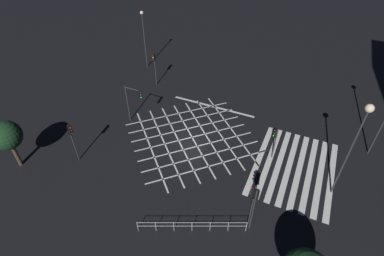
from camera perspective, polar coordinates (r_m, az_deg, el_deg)
ground_plane at (r=30.18m, az=0.00°, el=-1.77°), size 200.00×200.00×0.00m
road_markings at (r=29.06m, az=11.15°, el=-4.67°), size 14.52×20.76×0.01m
traffic_light_median_north at (r=30.80m, az=-10.97°, el=5.65°), size 0.36×1.90×4.28m
traffic_light_nw_cross at (r=27.88m, az=-21.91°, el=-1.42°), size 0.36×0.39×4.09m
traffic_light_sw_main at (r=21.45m, az=11.90°, el=-13.51°), size 0.39×0.36×4.27m
traffic_light_sw_cross at (r=21.62m, az=11.41°, el=-12.89°), size 0.36×0.39×4.26m
traffic_light_ne_main at (r=37.14m, az=-7.19°, el=12.23°), size 0.39×0.36×4.32m
traffic_light_median_south at (r=27.53m, az=15.54°, el=-1.72°), size 0.36×0.39×3.35m
street_lamp_east at (r=40.95m, az=-9.20°, el=17.75°), size 0.44×0.44×7.62m
street_lamp_west at (r=23.64m, az=29.27°, el=-0.40°), size 0.60×0.60×8.83m
street_tree_near at (r=29.55m, az=-31.85°, el=-1.29°), size 2.53×2.53×4.73m
pedestrian_railing at (r=22.78m, az=0.00°, el=-18.05°), size 3.33×7.26×1.05m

